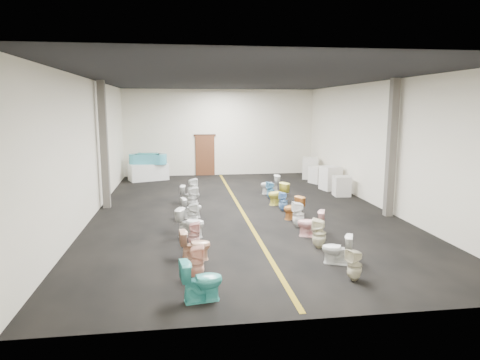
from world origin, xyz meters
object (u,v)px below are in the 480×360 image
(appliance_crate_c, at_px, (318,175))
(bathtub, at_px, (148,159))
(toilet_left_8, at_px, (190,195))
(toilet_left_7, at_px, (192,198))
(toilet_left_4, at_px, (191,223))
(toilet_left_0, at_px, (202,280))
(toilet_right_6, at_px, (283,201))
(appliance_crate_b, at_px, (331,178))
(display_table, at_px, (148,172))
(toilet_right_8, at_px, (271,190))
(appliance_crate_a, at_px, (342,186))
(toilet_right_5, at_px, (293,208))
(toilet_right_9, at_px, (270,184))
(toilet_right_1, at_px, (337,249))
(toilet_right_4, at_px, (298,214))
(toilet_right_7, at_px, (278,194))
(toilet_left_6, at_px, (192,208))
(toilet_right_2, at_px, (319,233))
(toilet_left_5, at_px, (193,214))
(toilet_left_2, at_px, (195,245))
(toilet_right_0, at_px, (355,265))
(toilet_left_3, at_px, (194,235))
(toilet_left_9, at_px, (192,188))
(toilet_left_1, at_px, (196,263))
(toilet_right_3, at_px, (311,223))

(appliance_crate_c, bearing_deg, bathtub, 166.28)
(toilet_left_8, bearing_deg, appliance_crate_c, -50.00)
(toilet_left_7, bearing_deg, appliance_crate_c, -62.36)
(appliance_crate_c, bearing_deg, toilet_left_4, -128.83)
(toilet_left_0, height_order, toilet_right_6, toilet_left_0)
(toilet_left_0, bearing_deg, toilet_left_7, -9.26)
(appliance_crate_b, height_order, toilet_left_8, appliance_crate_b)
(display_table, height_order, toilet_right_8, display_table)
(appliance_crate_a, relative_size, toilet_right_5, 1.13)
(toilet_right_8, distance_m, toilet_right_9, 1.02)
(toilet_right_6, bearing_deg, toilet_left_0, -16.27)
(display_table, relative_size, bathtub, 0.99)
(toilet_right_1, height_order, toilet_right_6, toilet_right_1)
(toilet_right_4, bearing_deg, toilet_left_0, -34.15)
(appliance_crate_b, distance_m, toilet_right_7, 3.85)
(appliance_crate_a, height_order, toilet_right_6, appliance_crate_a)
(toilet_left_6, distance_m, toilet_right_2, 4.73)
(toilet_left_4, relative_size, toilet_left_5, 1.10)
(toilet_left_2, distance_m, toilet_right_0, 3.66)
(appliance_crate_a, distance_m, toilet_right_8, 3.00)
(bathtub, bearing_deg, toilet_right_6, -46.54)
(toilet_left_3, xyz_separation_m, toilet_left_9, (0.13, 6.13, 0.05))
(bathtub, relative_size, toilet_right_0, 2.72)
(appliance_crate_c, xyz_separation_m, toilet_right_7, (-2.93, -4.18, 0.01))
(toilet_right_2, bearing_deg, toilet_right_1, 27.70)
(toilet_right_6, xyz_separation_m, toilet_right_7, (0.03, 0.99, 0.06))
(display_table, bearing_deg, toilet_left_1, -81.60)
(toilet_left_6, bearing_deg, toilet_left_0, 167.45)
(toilet_left_0, distance_m, toilet_right_1, 3.53)
(appliance_crate_c, relative_size, toilet_right_8, 1.13)
(toilet_left_1, distance_m, toilet_right_6, 6.50)
(toilet_left_2, height_order, toilet_right_3, toilet_right_3)
(toilet_right_2, relative_size, toilet_right_9, 0.99)
(appliance_crate_a, xyz_separation_m, toilet_left_2, (-6.18, -6.63, -0.04))
(toilet_left_8, xyz_separation_m, toilet_right_6, (3.19, -1.47, -0.02))
(toilet_left_9, relative_size, toilet_right_5, 1.11)
(toilet_left_1, height_order, toilet_right_2, toilet_right_2)
(toilet_left_5, xyz_separation_m, toilet_right_0, (3.22, -4.65, -0.02))
(toilet_right_8, bearing_deg, toilet_left_1, -28.11)
(toilet_left_3, relative_size, toilet_right_2, 0.89)
(toilet_left_9, distance_m, toilet_right_1, 8.30)
(bathtub, xyz_separation_m, toilet_right_5, (5.19, -8.24, -0.71))
(toilet_left_1, bearing_deg, appliance_crate_a, -36.90)
(appliance_crate_a, height_order, toilet_left_8, appliance_crate_a)
(toilet_right_3, distance_m, toilet_right_5, 1.94)
(toilet_left_4, distance_m, toilet_right_3, 3.36)
(toilet_left_1, xyz_separation_m, toilet_left_4, (-0.04, 3.06, 0.03))
(appliance_crate_a, xyz_separation_m, toilet_left_6, (-6.16, -2.68, -0.07))
(toilet_left_4, distance_m, toilet_left_5, 1.09)
(toilet_left_9, height_order, toilet_right_4, toilet_left_9)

